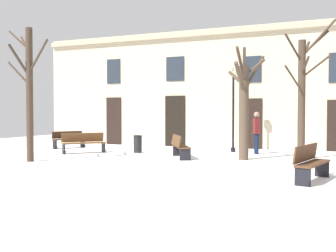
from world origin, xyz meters
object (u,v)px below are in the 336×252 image
Objects in this scene: tree_near_facade at (29,90)px; tree_center at (303,92)px; bench_near_center_tree at (311,162)px; bench_far_corner at (84,143)px; litter_bin at (138,144)px; person_crossing_plaza at (256,130)px; tree_right_of_center at (244,105)px; streetlamp at (233,101)px; bench_back_to_back_right at (68,139)px; bench_facing_shops at (180,146)px.

tree_center is at bearing 24.75° from tree_near_facade.
bench_near_center_tree is 10.38m from bench_far_corner.
tree_center reaches higher than litter_bin.
bench_far_corner is at bearing -96.87° from person_crossing_plaza.
bench_far_corner is at bearing -179.81° from tree_right_of_center.
streetlamp is at bearing -139.98° from person_crossing_plaza.
bench_near_center_tree reaches higher than bench_back_to_back_right.
bench_back_to_back_right is (-9.31, 1.86, -1.63)m from tree_right_of_center.
litter_bin is 0.46× the size of bench_far_corner.
person_crossing_plaza reaches higher than bench_far_corner.
tree_center reaches higher than bench_back_to_back_right.
streetlamp is at bearing 148.15° from tree_center.
bench_facing_shops is 1.04× the size of bench_far_corner.
litter_bin is at bearing 179.78° from tree_center.
streetlamp is 2.15× the size of bench_facing_shops.
tree_near_facade reaches higher than bench_back_to_back_right.
bench_far_corner reaches higher than bench_back_to_back_right.
bench_facing_shops is (-1.48, -3.21, -1.89)m from streetlamp.
bench_facing_shops is (-4.91, 3.69, -0.02)m from bench_near_center_tree.
streetlamp is (-0.99, 2.88, 0.27)m from tree_right_of_center.
tree_near_facade is 10.31m from tree_center.
litter_bin is 2.82m from bench_facing_shops.
tree_center is at bearing 29.65° from person_crossing_plaza.
tree_center is 3.09× the size of bench_far_corner.
bench_near_center_tree is 6.79m from person_crossing_plaza.
bench_far_corner is at bearing 87.54° from tree_near_facade.
person_crossing_plaza is (1.14, -0.53, -1.32)m from streetlamp.
tree_right_of_center is at bearing -71.14° from streetlamp.
person_crossing_plaza is at bearing 14.74° from litter_bin.
tree_right_of_center is 1.08× the size of streetlamp.
tree_center is at bearing 19.38° from bench_near_center_tree.
bench_back_to_back_right is at bearing 111.23° from tree_near_facade.
bench_far_corner is at bearing 82.61° from bench_near_center_tree.
tree_near_facade is 2.57× the size of bench_near_center_tree.
tree_near_facade is 3.96m from bench_far_corner.
tree_center is at bearing -39.74° from bench_far_corner.
streetlamp is at bearing 44.61° from tree_near_facade.
tree_center is 9.52m from bench_far_corner.
tree_right_of_center is 9.63m from bench_back_to_back_right.
tree_right_of_center reaches higher than bench_far_corner.
tree_near_facade is 5.42m from litter_bin.
litter_bin is at bearing 168.48° from tree_right_of_center.
tree_right_of_center is 2.32× the size of bench_facing_shops.
streetlamp reaches higher than bench_back_to_back_right.
bench_near_center_tree is 1.12× the size of bench_far_corner.
tree_center reaches higher than tree_right_of_center.
streetlamp is at bearing 25.28° from litter_bin.
tree_near_facade reaches higher than litter_bin.
bench_back_to_back_right is 2.86m from bench_far_corner.
tree_right_of_center is 8.03m from tree_near_facade.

